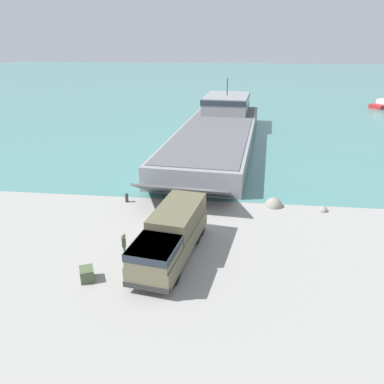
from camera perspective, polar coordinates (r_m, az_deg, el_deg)
name	(u,v)px	position (r m, az deg, el deg)	size (l,w,h in m)	color
ground_plane	(192,226)	(26.97, -0.01, -5.14)	(240.00, 240.00, 0.00)	gray
water_surface	(228,82)	(118.96, 5.49, 16.36)	(240.00, 180.00, 0.01)	#477F7A
landing_craft	(218,129)	(48.72, 4.04, 9.59)	(11.49, 36.75, 7.07)	gray
military_truck	(171,235)	(22.74, -3.21, -6.54)	(3.79, 8.52, 2.77)	#6B664C
soldier_on_ramp	(124,243)	(23.26, -10.33, -7.73)	(0.36, 0.49, 1.65)	#3D4C33
moored_boat_a	(383,105)	(82.81, 27.15, 11.77)	(6.41, 6.11, 1.59)	#B22323
moored_boat_b	(235,100)	(80.11, 6.55, 13.72)	(2.94, 7.15, 1.50)	#B22323
mooring_bollard	(127,197)	(31.05, -9.93, -0.78)	(0.31, 0.31, 0.78)	#333338
cargo_crate	(87,274)	(22.01, -15.72, -11.96)	(0.73, 0.88, 0.73)	#475638
shoreline_rock_a	(323,211)	(30.90, 19.27, -2.74)	(0.77, 0.77, 0.77)	gray
shoreline_rock_b	(273,206)	(30.72, 12.29, -2.10)	(1.38, 1.38, 1.38)	gray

